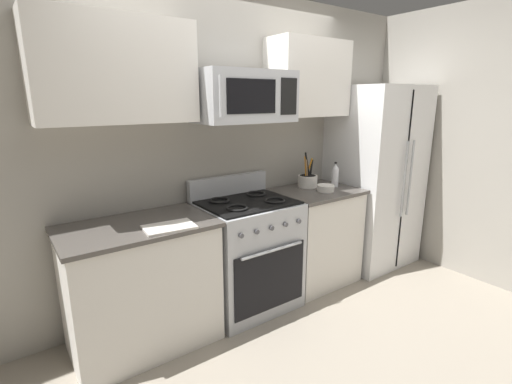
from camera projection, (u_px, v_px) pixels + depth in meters
ground_plane at (301, 345)px, 2.69m from camera, size 16.00×16.00×0.00m
wall_back at (222, 150)px, 3.21m from camera, size 8.00×0.10×2.60m
counter_left at (142, 286)px, 2.61m from camera, size 1.02×0.63×0.91m
range_oven at (247, 253)px, 3.12m from camera, size 0.76×0.67×1.09m
counter_right at (314, 236)px, 3.56m from camera, size 0.78×0.63×0.91m
refrigerator at (374, 177)px, 3.90m from camera, size 0.85×0.74×1.86m
wall_right at (470, 145)px, 3.58m from camera, size 0.10×8.00×2.60m
microwave at (244, 97)px, 2.82m from camera, size 0.76×0.44×0.39m
upper_cabinets_left at (115, 71)px, 2.38m from camera, size 1.01×0.34×0.66m
upper_cabinets_right at (308, 79)px, 3.34m from camera, size 0.77×0.34×0.66m
utensil_crock at (308, 180)px, 3.55m from camera, size 0.18×0.18×0.33m
cutting_board at (169, 227)px, 2.43m from camera, size 0.34×0.24×0.02m
bottle_vinegar at (335, 175)px, 3.55m from camera, size 0.07×0.07×0.24m
prep_bowl at (326, 188)px, 3.39m from camera, size 0.16×0.16×0.06m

